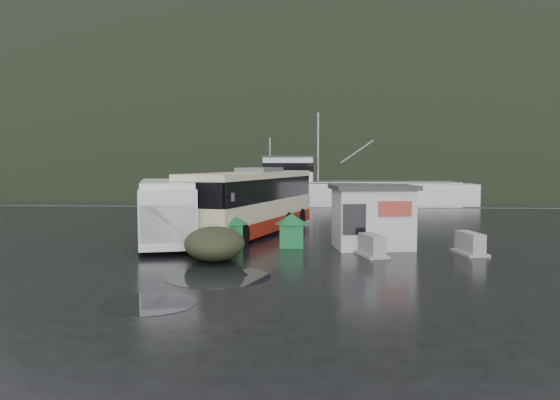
# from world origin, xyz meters

# --- Properties ---
(ground) EXTENTS (160.00, 160.00, 0.00)m
(ground) POSITION_xyz_m (0.00, 0.00, 0.00)
(ground) COLOR black
(ground) RESTS_ON ground
(harbor_water) EXTENTS (300.00, 180.00, 0.02)m
(harbor_water) POSITION_xyz_m (0.00, 110.00, 0.00)
(harbor_water) COLOR black
(harbor_water) RESTS_ON ground
(quay_edge) EXTENTS (160.00, 0.60, 1.50)m
(quay_edge) POSITION_xyz_m (0.00, 20.00, 0.00)
(quay_edge) COLOR #999993
(quay_edge) RESTS_ON ground
(headland) EXTENTS (780.00, 540.00, 570.00)m
(headland) POSITION_xyz_m (10.00, 250.00, 0.00)
(headland) COLOR black
(headland) RESTS_ON ground
(coach_bus) EXTENTS (5.94, 11.77, 3.23)m
(coach_bus) POSITION_xyz_m (1.32, 4.31, 0.00)
(coach_bus) COLOR beige
(coach_bus) RESTS_ON ground
(white_van) EXTENTS (3.95, 6.87, 2.72)m
(white_van) POSITION_xyz_m (-1.92, 0.77, 0.00)
(white_van) COLOR silver
(white_van) RESTS_ON ground
(waste_bin_left) EXTENTS (1.03, 1.03, 1.38)m
(waste_bin_left) POSITION_xyz_m (3.34, 0.45, 0.00)
(waste_bin_left) COLOR #136E33
(waste_bin_left) RESTS_ON ground
(waste_bin_right) EXTENTS (1.25, 1.25, 1.50)m
(waste_bin_right) POSITION_xyz_m (0.91, -0.44, 0.00)
(waste_bin_right) COLOR #136E33
(waste_bin_right) RESTS_ON ground
(dome_tent) EXTENTS (2.64, 3.34, 1.18)m
(dome_tent) POSITION_xyz_m (0.75, -2.73, 0.00)
(dome_tent) COLOR #2F311D
(dome_tent) RESTS_ON ground
(ticket_kiosk) EXTENTS (3.59, 2.91, 2.56)m
(ticket_kiosk) POSITION_xyz_m (6.63, 0.39, 0.00)
(ticket_kiosk) COLOR silver
(ticket_kiosk) RESTS_ON ground
(jersey_barrier_a) EXTENTS (1.23, 1.76, 0.80)m
(jersey_barrier_a) POSITION_xyz_m (6.40, -1.50, 0.00)
(jersey_barrier_a) COLOR #999993
(jersey_barrier_a) RESTS_ON ground
(jersey_barrier_b) EXTENTS (1.12, 1.78, 0.83)m
(jersey_barrier_b) POSITION_xyz_m (10.16, -0.86, 0.00)
(jersey_barrier_b) COLOR #999993
(jersey_barrier_b) RESTS_ON ground
(fishing_trawler) EXTENTS (23.01, 5.41, 9.18)m
(fishing_trawler) POSITION_xyz_m (7.26, 28.21, 0.00)
(fishing_trawler) COLOR silver
(fishing_trawler) RESTS_ON ground
(puddles) EXTENTS (9.66, 14.85, 0.01)m
(puddles) POSITION_xyz_m (2.80, -3.72, 0.01)
(puddles) COLOR black
(puddles) RESTS_ON ground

